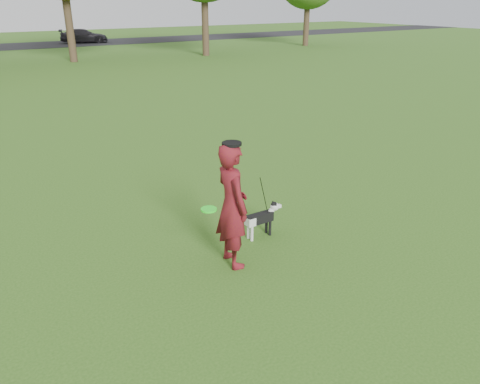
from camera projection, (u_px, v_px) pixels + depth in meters
ground at (247, 243)px, 7.92m from camera, size 120.00×120.00×0.00m
man at (232, 206)px, 6.98m from camera, size 0.54×0.76×1.95m
dog at (262, 217)px, 8.03m from camera, size 0.80×0.16×0.61m
car_right at (84, 36)px, 42.97m from camera, size 4.52×2.78×1.22m
man_held_items at (264, 196)px, 7.53m from camera, size 1.59×0.70×1.55m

